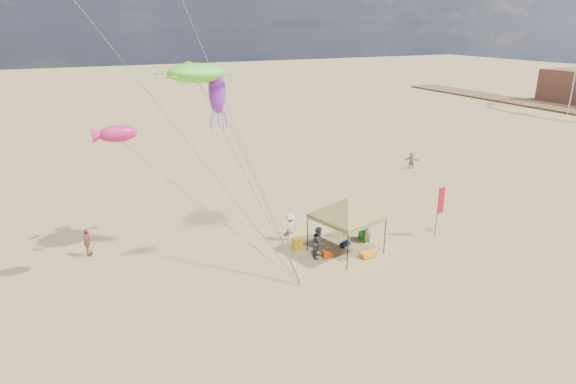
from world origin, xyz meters
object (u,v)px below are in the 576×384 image
(chair_green, at_px, (364,234))
(person_far_c, at_px, (412,160))
(person_near_c, at_px, (290,227))
(person_near_b, at_px, (319,242))
(cooler_red, at_px, (327,254))
(canopy_tent, at_px, (348,200))
(cooler_blue, at_px, (359,221))
(chair_yellow, at_px, (297,244))
(lamp_north, at_px, (575,75))
(person_far_a, at_px, (87,242))
(feather_flag, at_px, (440,204))
(beach_cart, at_px, (368,254))
(person_near_a, at_px, (367,230))

(chair_green, bearing_deg, person_far_c, 41.00)
(chair_green, bearing_deg, person_near_c, 154.95)
(person_near_b, relative_size, person_far_c, 1.20)
(person_far_c, bearing_deg, person_near_c, -118.10)
(person_near_b, bearing_deg, cooler_red, -83.87)
(canopy_tent, distance_m, cooler_blue, 5.15)
(chair_yellow, relative_size, person_far_c, 0.47)
(canopy_tent, xyz_separation_m, person_near_c, (-2.10, 2.83, -2.32))
(cooler_red, xyz_separation_m, person_near_b, (-0.38, 0.26, 0.70))
(cooler_blue, distance_m, lamp_north, 52.98)
(cooler_blue, xyz_separation_m, person_far_a, (-15.99, 2.76, 0.62))
(feather_flag, bearing_deg, chair_yellow, 165.87)
(person_far_c, bearing_deg, person_far_a, -134.39)
(cooler_blue, relative_size, lamp_north, 0.07)
(chair_green, distance_m, beach_cart, 2.35)
(person_far_a, bearing_deg, cooler_blue, -92.97)
(canopy_tent, relative_size, chair_yellow, 8.45)
(cooler_red, height_order, lamp_north, lamp_north)
(person_far_c, xyz_separation_m, lamp_north, (37.44, 11.76, 4.78))
(chair_green, xyz_separation_m, person_near_a, (-0.09, -0.42, 0.41))
(cooler_red, height_order, chair_green, chair_green)
(person_near_b, bearing_deg, feather_flag, -56.10)
(beach_cart, xyz_separation_m, person_far_a, (-13.83, 6.88, 0.61))
(chair_green, height_order, person_near_a, person_near_a)
(cooler_red, bearing_deg, feather_flag, -4.29)
(beach_cart, xyz_separation_m, person_near_a, (1.03, 1.64, 0.56))
(person_near_a, bearing_deg, beach_cart, 44.28)
(beach_cart, bearing_deg, chair_yellow, 140.44)
(canopy_tent, xyz_separation_m, chair_green, (1.91, 0.96, -2.79))
(beach_cart, distance_m, person_near_a, 2.01)
(canopy_tent, height_order, person_near_c, canopy_tent)
(cooler_blue, relative_size, person_near_c, 0.33)
(cooler_red, height_order, person_near_a, person_near_a)
(person_near_c, height_order, person_far_c, person_near_c)
(chair_green, distance_m, chair_yellow, 4.24)
(chair_green, bearing_deg, person_near_b, -167.19)
(cooler_blue, relative_size, chair_yellow, 0.77)
(cooler_blue, height_order, person_near_c, person_near_c)
(feather_flag, bearing_deg, cooler_blue, 130.26)
(feather_flag, relative_size, person_near_b, 1.80)
(person_near_a, bearing_deg, person_far_c, -151.58)
(chair_green, relative_size, person_far_c, 0.47)
(canopy_tent, relative_size, person_near_a, 3.87)
(chair_yellow, bearing_deg, canopy_tent, -32.12)
(feather_flag, relative_size, lamp_north, 0.39)
(beach_cart, bearing_deg, person_near_c, 126.23)
(chair_green, relative_size, person_near_c, 0.43)
(cooler_red, height_order, chair_yellow, chair_yellow)
(canopy_tent, height_order, person_far_c, canopy_tent)
(cooler_blue, xyz_separation_m, lamp_north, (48.64, 20.32, 5.33))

